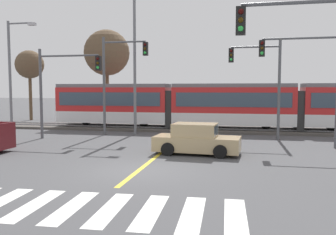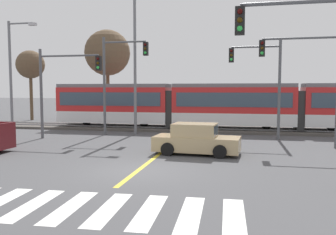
{
  "view_description": "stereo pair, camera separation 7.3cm",
  "coord_description": "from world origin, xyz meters",
  "px_view_note": "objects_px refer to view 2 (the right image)",
  "views": [
    {
      "loc": [
        3.96,
        -13.26,
        3.22
      ],
      "look_at": [
        -0.14,
        6.35,
        1.6
      ],
      "focal_mm": 38.0,
      "sensor_mm": 36.0,
      "label": 1
    },
    {
      "loc": [
        4.04,
        -13.24,
        3.22
      ],
      "look_at": [
        -0.14,
        6.35,
        1.6
      ],
      "focal_mm": 38.0,
      "sensor_mm": 36.0,
      "label": 2
    }
  ],
  "objects_px": {
    "sedan_crossing": "(196,140)",
    "traffic_light_near_right": "(313,58)",
    "traffic_light_mid_right": "(311,70)",
    "street_lamp_west": "(13,69)",
    "traffic_light_far_left": "(118,71)",
    "bare_tree_west": "(107,53)",
    "traffic_light_far_right": "(263,75)",
    "traffic_light_mid_left": "(62,79)",
    "light_rail_tram": "(233,104)",
    "street_lamp_centre": "(137,57)",
    "bare_tree_far_west": "(30,65)"
  },
  "relations": [
    {
      "from": "bare_tree_far_west",
      "to": "bare_tree_west",
      "type": "height_order",
      "value": "bare_tree_west"
    },
    {
      "from": "traffic_light_far_right",
      "to": "traffic_light_mid_left",
      "type": "relative_size",
      "value": 1.09
    },
    {
      "from": "traffic_light_far_right",
      "to": "traffic_light_far_left",
      "type": "relative_size",
      "value": 0.92
    },
    {
      "from": "light_rail_tram",
      "to": "traffic_light_near_right",
      "type": "xyz_separation_m",
      "value": [
        2.9,
        -15.35,
        2.15
      ]
    },
    {
      "from": "traffic_light_far_left",
      "to": "traffic_light_mid_right",
      "type": "bearing_deg",
      "value": -12.87
    },
    {
      "from": "traffic_light_mid_right",
      "to": "bare_tree_west",
      "type": "bearing_deg",
      "value": 145.63
    },
    {
      "from": "sedan_crossing",
      "to": "light_rail_tram",
      "type": "bearing_deg",
      "value": 81.68
    },
    {
      "from": "traffic_light_mid_left",
      "to": "light_rail_tram",
      "type": "bearing_deg",
      "value": 31.82
    },
    {
      "from": "light_rail_tram",
      "to": "street_lamp_west",
      "type": "relative_size",
      "value": 3.39
    },
    {
      "from": "traffic_light_near_right",
      "to": "street_lamp_west",
      "type": "xyz_separation_m",
      "value": [
        -19.16,
        11.91,
        0.53
      ]
    },
    {
      "from": "traffic_light_mid_left",
      "to": "street_lamp_west",
      "type": "xyz_separation_m",
      "value": [
        -5.69,
        3.12,
        0.89
      ]
    },
    {
      "from": "traffic_light_mid_right",
      "to": "traffic_light_far_left",
      "type": "distance_m",
      "value": 12.38
    },
    {
      "from": "traffic_light_far_right",
      "to": "traffic_light_mid_left",
      "type": "distance_m",
      "value": 12.74
    },
    {
      "from": "traffic_light_far_left",
      "to": "bare_tree_west",
      "type": "height_order",
      "value": "bare_tree_west"
    },
    {
      "from": "traffic_light_near_right",
      "to": "light_rail_tram",
      "type": "bearing_deg",
      "value": 100.71
    },
    {
      "from": "sedan_crossing",
      "to": "traffic_light_far_left",
      "type": "distance_m",
      "value": 9.46
    },
    {
      "from": "bare_tree_far_west",
      "to": "bare_tree_west",
      "type": "xyz_separation_m",
      "value": [
        8.9,
        -1.31,
        0.91
      ]
    },
    {
      "from": "sedan_crossing",
      "to": "traffic_light_mid_left",
      "type": "xyz_separation_m",
      "value": [
        -9.1,
        3.49,
        3.14
      ]
    },
    {
      "from": "sedan_crossing",
      "to": "traffic_light_mid_left",
      "type": "bearing_deg",
      "value": 158.99
    },
    {
      "from": "bare_tree_far_west",
      "to": "sedan_crossing",
      "type": "bearing_deg",
      "value": -39.1
    },
    {
      "from": "traffic_light_far_right",
      "to": "sedan_crossing",
      "type": "bearing_deg",
      "value": -119.37
    },
    {
      "from": "light_rail_tram",
      "to": "traffic_light_far_left",
      "type": "height_order",
      "value": "traffic_light_far_left"
    },
    {
      "from": "traffic_light_far_left",
      "to": "bare_tree_far_west",
      "type": "height_order",
      "value": "bare_tree_far_west"
    },
    {
      "from": "sedan_crossing",
      "to": "traffic_light_mid_left",
      "type": "height_order",
      "value": "traffic_light_mid_left"
    },
    {
      "from": "traffic_light_far_right",
      "to": "traffic_light_far_left",
      "type": "distance_m",
      "value": 9.66
    },
    {
      "from": "sedan_crossing",
      "to": "traffic_light_mid_right",
      "type": "bearing_deg",
      "value": 29.42
    },
    {
      "from": "traffic_light_mid_left",
      "to": "traffic_light_far_left",
      "type": "xyz_separation_m",
      "value": [
        2.83,
        2.54,
        0.59
      ]
    },
    {
      "from": "traffic_light_far_left",
      "to": "bare_tree_west",
      "type": "distance_m",
      "value": 9.39
    },
    {
      "from": "sedan_crossing",
      "to": "traffic_light_mid_right",
      "type": "xyz_separation_m",
      "value": [
        5.8,
        3.27,
        3.56
      ]
    },
    {
      "from": "traffic_light_mid_left",
      "to": "bare_tree_west",
      "type": "bearing_deg",
      "value": 96.19
    },
    {
      "from": "sedan_crossing",
      "to": "traffic_light_near_right",
      "type": "bearing_deg",
      "value": -50.48
    },
    {
      "from": "traffic_light_far_right",
      "to": "street_lamp_west",
      "type": "height_order",
      "value": "street_lamp_west"
    },
    {
      "from": "light_rail_tram",
      "to": "sedan_crossing",
      "type": "height_order",
      "value": "light_rail_tram"
    },
    {
      "from": "traffic_light_mid_right",
      "to": "street_lamp_west",
      "type": "xyz_separation_m",
      "value": [
        -20.59,
        3.34,
        0.47
      ]
    },
    {
      "from": "traffic_light_far_right",
      "to": "traffic_light_mid_left",
      "type": "bearing_deg",
      "value": -168.54
    },
    {
      "from": "traffic_light_mid_right",
      "to": "traffic_light_far_right",
      "type": "bearing_deg",
      "value": 131.25
    },
    {
      "from": "sedan_crossing",
      "to": "traffic_light_near_right",
      "type": "distance_m",
      "value": 7.71
    },
    {
      "from": "street_lamp_centre",
      "to": "traffic_light_mid_right",
      "type": "bearing_deg",
      "value": -18.32
    },
    {
      "from": "traffic_light_mid_left",
      "to": "traffic_light_far_left",
      "type": "relative_size",
      "value": 0.85
    },
    {
      "from": "traffic_light_far_left",
      "to": "street_lamp_centre",
      "type": "height_order",
      "value": "street_lamp_centre"
    },
    {
      "from": "traffic_light_far_right",
      "to": "bare_tree_west",
      "type": "bearing_deg",
      "value": 148.89
    },
    {
      "from": "traffic_light_far_right",
      "to": "street_lamp_west",
      "type": "xyz_separation_m",
      "value": [
        -18.18,
        0.58,
        0.62
      ]
    },
    {
      "from": "traffic_light_far_right",
      "to": "street_lamp_centre",
      "type": "bearing_deg",
      "value": 174.14
    },
    {
      "from": "traffic_light_mid_right",
      "to": "bare_tree_west",
      "type": "height_order",
      "value": "bare_tree_west"
    },
    {
      "from": "street_lamp_centre",
      "to": "traffic_light_mid_left",
      "type": "bearing_deg",
      "value": -139.14
    },
    {
      "from": "traffic_light_far_left",
      "to": "traffic_light_near_right",
      "type": "bearing_deg",
      "value": -46.81
    },
    {
      "from": "sedan_crossing",
      "to": "street_lamp_west",
      "type": "relative_size",
      "value": 0.52
    },
    {
      "from": "light_rail_tram",
      "to": "bare_tree_west",
      "type": "relative_size",
      "value": 3.22
    },
    {
      "from": "traffic_light_far_left",
      "to": "bare_tree_west",
      "type": "relative_size",
      "value": 0.78
    },
    {
      "from": "street_lamp_centre",
      "to": "light_rail_tram",
      "type": "bearing_deg",
      "value": 25.4
    }
  ]
}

